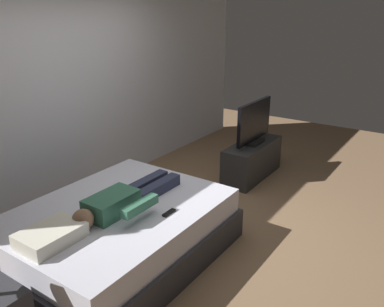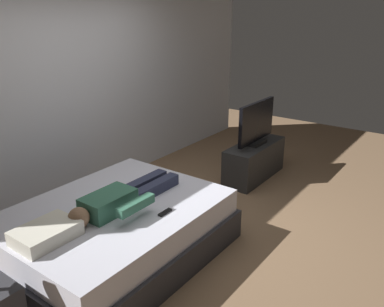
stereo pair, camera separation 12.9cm
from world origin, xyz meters
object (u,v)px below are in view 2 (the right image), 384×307
(bed, at_px, (115,232))
(tv_stand, at_px, (254,161))
(person, at_px, (120,199))
(tv, at_px, (256,124))
(remote, at_px, (165,212))
(pillow, at_px, (46,233))

(bed, distance_m, tv_stand, 2.48)
(person, bearing_deg, bed, 111.51)
(bed, distance_m, person, 0.37)
(tv, bearing_deg, bed, 176.00)
(bed, relative_size, remote, 13.67)
(person, bearing_deg, pillow, 174.31)
(bed, relative_size, tv_stand, 1.86)
(pillow, bearing_deg, tv_stand, -3.12)
(pillow, distance_m, tv_stand, 3.20)
(person, distance_m, remote, 0.44)
(person, xyz_separation_m, remote, (0.15, -0.40, -0.07))
(pillow, distance_m, remote, 1.01)
(tv_stand, xyz_separation_m, tv, (0.00, 0.00, 0.53))
(tv_stand, bearing_deg, tv, 0.00)
(bed, height_order, remote, remote)
(bed, height_order, person, person)
(remote, distance_m, tv, 2.33)
(tv_stand, bearing_deg, remote, -172.43)
(remote, bearing_deg, bed, 110.63)
(tv_stand, bearing_deg, pillow, 176.88)
(remote, distance_m, tv_stand, 2.33)
(tv, bearing_deg, person, 177.66)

